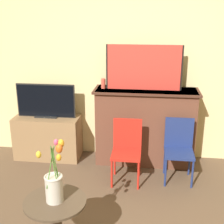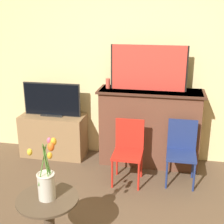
# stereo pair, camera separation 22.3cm
# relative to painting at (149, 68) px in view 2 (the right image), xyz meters

# --- Properties ---
(wall_back) EXTENTS (8.00, 0.06, 2.70)m
(wall_back) POSITION_rel_painting_xyz_m (-0.10, 0.22, 0.10)
(wall_back) COLOR beige
(wall_back) RESTS_ON ground
(fireplace_mantel) EXTENTS (1.30, 0.43, 0.98)m
(fireplace_mantel) POSITION_rel_painting_xyz_m (0.04, -0.01, -0.75)
(fireplace_mantel) COLOR brown
(fireplace_mantel) RESTS_ON ground
(painting) EXTENTS (0.93, 0.03, 0.55)m
(painting) POSITION_rel_painting_xyz_m (0.00, 0.00, 0.00)
(painting) COLOR black
(painting) RESTS_ON fireplace_mantel
(mantel_candle) EXTENTS (0.06, 0.06, 0.12)m
(mantel_candle) POSITION_rel_painting_xyz_m (-0.50, -0.01, -0.21)
(mantel_candle) COLOR #CC4C3D
(mantel_candle) RESTS_ON fireplace_mantel
(tv_stand) EXTENTS (0.86, 0.39, 0.57)m
(tv_stand) POSITION_rel_painting_xyz_m (-1.26, -0.02, -0.97)
(tv_stand) COLOR olive
(tv_stand) RESTS_ON ground
(tv_monitor) EXTENTS (0.77, 0.12, 0.44)m
(tv_monitor) POSITION_rel_painting_xyz_m (-1.26, -0.02, -0.47)
(tv_monitor) COLOR black
(tv_monitor) RESTS_ON tv_stand
(chair_red) EXTENTS (0.33, 0.33, 0.73)m
(chair_red) POSITION_rel_painting_xyz_m (-0.16, -0.49, -0.84)
(chair_red) COLOR red
(chair_red) RESTS_ON ground
(chair_blue) EXTENTS (0.33, 0.33, 0.73)m
(chair_blue) POSITION_rel_painting_xyz_m (0.44, -0.39, -0.84)
(chair_blue) COLOR navy
(chair_blue) RESTS_ON ground
(side_table) EXTENTS (0.50, 0.50, 0.50)m
(side_table) POSITION_rel_painting_xyz_m (-0.63, -1.74, -0.93)
(side_table) COLOR #4C3D2D
(side_table) RESTS_ON ground
(vase_tulips) EXTENTS (0.17, 0.25, 0.50)m
(vase_tulips) POSITION_rel_painting_xyz_m (-0.62, -1.74, -0.60)
(vase_tulips) COLOR beige
(vase_tulips) RESTS_ON side_table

